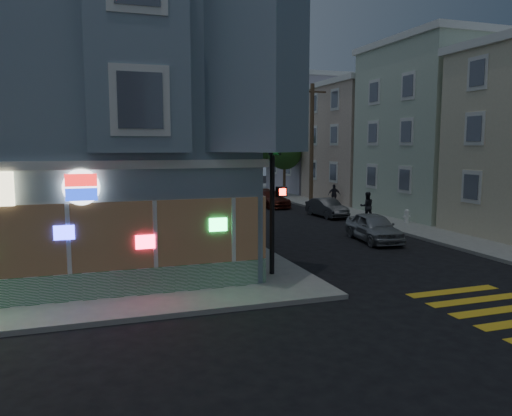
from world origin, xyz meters
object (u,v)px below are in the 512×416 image
street_tree_far (255,152)px  pedestrian_a (367,206)px  street_tree_near (284,153)px  parked_car_b (327,208)px  utility_pole (312,142)px  parked_car_d (249,192)px  parked_car_a (374,227)px  parked_car_c (271,199)px  fire_hydrant (407,216)px  pedestrian_b (334,195)px  traffic_signal (274,172)px

street_tree_far → pedestrian_a: 23.47m
street_tree_near → parked_car_b: bearing=-99.2°
utility_pole → parked_car_d: utility_pole is taller
parked_car_a → parked_car_d: bearing=97.0°
street_tree_near → parked_car_c: (-3.60, -6.23, -3.32)m
fire_hydrant → pedestrian_a: bearing=138.4°
street_tree_far → pedestrian_b: size_ratio=3.42×
utility_pole → fire_hydrant: size_ratio=11.40×
parked_car_a → parked_car_b: (1.60, 8.12, -0.08)m
pedestrian_b → traffic_signal: 20.78m
parked_car_a → traffic_signal: bearing=-138.4°
parked_car_a → street_tree_far: bearing=89.7°
parked_car_b → parked_car_c: bearing=101.5°
utility_pole → parked_car_d: size_ratio=2.00×
fire_hydrant → street_tree_near: bearing=92.7°
street_tree_far → fire_hydrant: (0.80, -24.77, -3.37)m
utility_pole → parked_car_b: bearing=-106.0°
utility_pole → parked_car_a: 15.33m
street_tree_far → parked_car_d: bearing=-111.7°
parked_car_d → parked_car_b: bearing=-79.4°
pedestrian_b → fire_hydrant: (0.00, -8.88, -0.36)m
parked_car_b → traffic_signal: (-8.50, -12.88, 3.07)m
utility_pole → traffic_signal: size_ratio=1.73×
traffic_signal → fire_hydrant: bearing=34.6°
traffic_signal → fire_hydrant: size_ratio=6.58×
street_tree_far → parked_car_a: (-3.60, -28.37, -3.26)m
parked_car_b → utility_pole: bearing=70.6°
parked_car_a → traffic_signal: traffic_signal is taller
street_tree_near → parked_car_c: street_tree_near is taller
utility_pole → parked_car_a: bearing=-103.3°
street_tree_far → pedestrian_a: street_tree_far is taller
parked_car_a → pedestrian_a: bearing=69.1°
street_tree_near → street_tree_far: bearing=90.0°
street_tree_far → fire_hydrant: bearing=-88.2°
parked_car_d → fire_hydrant: (4.40, -15.75, -0.06)m
utility_pole → parked_car_d: 7.33m
utility_pole → street_tree_near: (0.20, 6.00, -0.86)m
parked_car_b → traffic_signal: 15.73m
pedestrian_a → utility_pole: bearing=-81.4°
parked_car_b → traffic_signal: bearing=-126.8°
utility_pole → pedestrian_a: bearing=-94.3°
street_tree_near → fire_hydrant: street_tree_near is taller
parked_car_b → pedestrian_b: bearing=53.9°
parked_car_b → parked_car_c: parked_car_c is taller
utility_pole → fire_hydrant: 11.62m
pedestrian_b → parked_car_c: pedestrian_b is taller
street_tree_near → pedestrian_b: (0.80, -7.90, -3.01)m
street_tree_far → traffic_signal: bearing=-107.6°
parked_car_b → street_tree_far: bearing=81.0°
utility_pole → parked_car_c: size_ratio=2.11×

